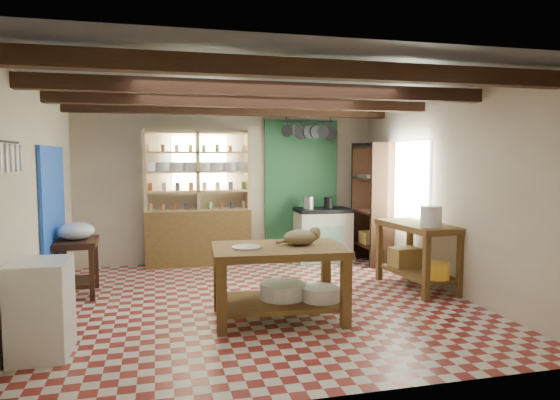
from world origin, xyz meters
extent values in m
cube|color=maroon|center=(0.00, 0.00, -0.01)|extent=(5.00, 5.00, 0.02)
cube|color=#46464B|center=(0.00, 0.00, 2.60)|extent=(5.00, 5.00, 0.02)
cube|color=beige|center=(0.00, 2.50, 1.30)|extent=(5.00, 0.04, 2.60)
cube|color=beige|center=(0.00, -2.50, 1.30)|extent=(5.00, 0.04, 2.60)
cube|color=beige|center=(-2.50, 0.00, 1.30)|extent=(0.04, 5.00, 2.60)
cube|color=beige|center=(2.50, 0.00, 1.30)|extent=(0.04, 5.00, 2.60)
cube|color=#361E12|center=(0.00, 0.00, 2.48)|extent=(5.00, 3.80, 0.15)
cube|color=blue|center=(-2.47, 0.90, 1.10)|extent=(0.04, 1.40, 1.60)
cube|color=#225532|center=(1.25, 2.47, 1.25)|extent=(1.30, 0.04, 2.30)
cube|color=silver|center=(-0.50, 2.48, 1.70)|extent=(0.90, 0.02, 0.80)
cube|color=silver|center=(2.48, 1.00, 1.40)|extent=(0.02, 1.30, 1.20)
cube|color=black|center=(-2.44, -1.20, 1.78)|extent=(0.06, 0.90, 0.28)
cube|color=black|center=(1.25, 2.05, 2.18)|extent=(0.86, 0.12, 0.36)
cube|color=tan|center=(-0.55, 2.31, 1.10)|extent=(1.70, 0.34, 2.20)
cube|color=#361E12|center=(2.28, 1.80, 1.00)|extent=(0.40, 0.86, 2.00)
cube|color=brown|center=(0.07, -0.67, 0.40)|extent=(1.48, 1.05, 0.80)
cube|color=beige|center=(1.54, 2.15, 0.45)|extent=(0.93, 0.64, 0.89)
cube|color=#361E12|center=(-2.20, 0.86, 0.36)|extent=(0.51, 0.72, 0.72)
cube|color=silver|center=(-2.22, -1.14, 0.43)|extent=(0.49, 0.58, 0.86)
cube|color=brown|center=(2.18, 0.11, 0.44)|extent=(0.72, 1.28, 0.88)
ellipsoid|color=#988358|center=(0.32, -0.64, 0.89)|extent=(0.40, 0.32, 0.17)
cylinder|color=#AEAEB6|center=(-0.29, -0.70, 0.81)|extent=(0.34, 0.34, 0.02)
cylinder|color=silver|center=(0.12, -0.63, 0.30)|extent=(0.53, 0.53, 0.17)
cylinder|color=silver|center=(0.51, -0.81, 0.29)|extent=(0.45, 0.45, 0.15)
cylinder|color=#AEAEB6|center=(1.29, 2.16, 1.00)|extent=(0.19, 0.19, 0.21)
cylinder|color=black|center=(1.64, 2.15, 0.99)|extent=(0.16, 0.16, 0.19)
ellipsoid|color=silver|center=(-2.20, 0.86, 0.83)|extent=(0.46, 0.46, 0.22)
cylinder|color=silver|center=(2.16, -0.24, 1.02)|extent=(0.29, 0.29, 0.27)
cube|color=olive|center=(2.15, 0.41, 0.37)|extent=(0.40, 0.33, 0.26)
cylinder|color=yellow|center=(2.22, -0.34, 0.34)|extent=(0.30, 0.30, 0.21)
camera|label=1|loc=(-1.21, -5.84, 1.77)|focal=32.00mm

